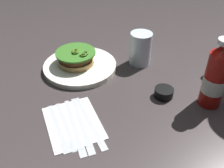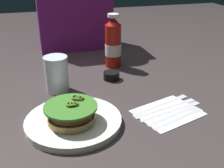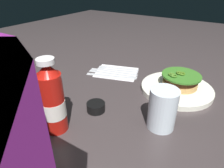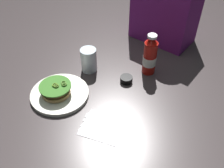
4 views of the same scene
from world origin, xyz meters
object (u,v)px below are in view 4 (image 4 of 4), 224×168
(ketchup_bottle, at_px, (150,56))
(condiment_cup, at_px, (126,79))
(burger_sandwich, at_px, (56,90))
(steak_knife, at_px, (113,125))
(butter_knife, at_px, (111,129))
(diner_person, at_px, (167,1))
(water_glass, at_px, (89,60))
(fork_utensil, at_px, (105,136))
(spoon_utensil, at_px, (110,133))
(table_knife, at_px, (115,121))
(dinner_plate, at_px, (60,94))
(napkin, at_px, (105,127))

(ketchup_bottle, relative_size, condiment_cup, 3.59)
(burger_sandwich, xyz_separation_m, steak_knife, (0.29, 0.02, -0.04))
(butter_knife, bearing_deg, diner_person, 104.54)
(water_glass, height_order, fork_utensil, water_glass)
(burger_sandwich, relative_size, spoon_utensil, 0.76)
(table_knife, bearing_deg, steak_knife, -72.12)
(table_knife, bearing_deg, butter_knife, -72.55)
(steak_knife, xyz_separation_m, diner_person, (-0.17, 0.67, 0.22))
(ketchup_bottle, distance_m, water_glass, 0.29)
(ketchup_bottle, bearing_deg, burger_sandwich, -119.50)
(dinner_plate, relative_size, steak_knife, 1.20)
(water_glass, bearing_deg, napkin, -38.74)
(dinner_plate, bearing_deg, table_knife, 7.07)
(ketchup_bottle, height_order, butter_knife, ketchup_bottle)
(butter_knife, distance_m, table_knife, 0.04)
(spoon_utensil, distance_m, table_knife, 0.06)
(napkin, distance_m, spoon_utensil, 0.04)
(ketchup_bottle, height_order, napkin, ketchup_bottle)
(fork_utensil, distance_m, diner_person, 0.78)
(spoon_utensil, xyz_separation_m, steak_knife, (-0.01, 0.04, 0.00))
(condiment_cup, xyz_separation_m, butter_knife, (0.12, -0.26, -0.01))
(condiment_cup, height_order, table_knife, condiment_cup)
(napkin, bearing_deg, steak_knife, 53.12)
(ketchup_bottle, distance_m, fork_utensil, 0.44)
(dinner_plate, bearing_deg, water_glass, 95.10)
(dinner_plate, height_order, spoon_utensil, dinner_plate)
(dinner_plate, xyz_separation_m, ketchup_bottle, (0.22, 0.38, 0.08))
(fork_utensil, bearing_deg, diner_person, 104.09)
(butter_knife, bearing_deg, condiment_cup, 114.00)
(napkin, bearing_deg, dinner_plate, 176.99)
(burger_sandwich, height_order, butter_knife, burger_sandwich)
(spoon_utensil, bearing_deg, burger_sandwich, 177.61)
(ketchup_bottle, bearing_deg, spoon_utensil, -78.32)
(table_knife, bearing_deg, condiment_cup, 115.17)
(condiment_cup, xyz_separation_m, fork_utensil, (0.12, -0.30, -0.01))
(napkin, height_order, fork_utensil, fork_utensil)
(spoon_utensil, xyz_separation_m, diner_person, (-0.19, 0.70, 0.22))
(dinner_plate, height_order, diner_person, diner_person)
(ketchup_bottle, bearing_deg, water_glass, -145.10)
(napkin, bearing_deg, water_glass, 141.26)
(dinner_plate, relative_size, spoon_utensil, 1.41)
(diner_person, bearing_deg, spoon_utensil, -75.19)
(ketchup_bottle, relative_size, steak_knife, 0.97)
(napkin, bearing_deg, fork_utensil, -47.59)
(fork_utensil, relative_size, steak_knife, 0.84)
(condiment_cup, bearing_deg, diner_person, 98.23)
(water_glass, distance_m, diner_person, 0.51)
(fork_utensil, xyz_separation_m, butter_knife, (-0.00, 0.04, 0.00))
(condiment_cup, relative_size, spoon_utensil, 0.32)
(table_knife, xyz_separation_m, diner_person, (-0.16, 0.64, 0.22))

